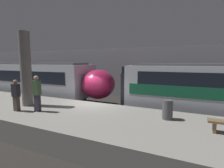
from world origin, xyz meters
The scene contains 8 objects.
ground_plane centered at (0.00, 0.00, 0.00)m, with size 120.00×120.00×0.00m, color #282623.
platform centered at (0.00, -2.30, 0.50)m, with size 40.00×4.61×1.01m.
station_rear_barrier centered at (0.00, 6.83, 2.42)m, with size 50.00×0.15×4.84m.
support_pillar_near centered at (-2.95, -2.33, 3.08)m, with size 0.60×0.60×4.15m.
train_modern centered at (-11.56, 2.19, 1.75)m, with size 23.06×2.94×3.41m.
person_waiting centered at (-1.44, -2.97, 1.97)m, with size 0.38×0.24×1.80m.
person_walking centered at (-2.45, -3.38, 1.84)m, with size 0.38×0.24×1.59m.
trash_bin centered at (4.63, -1.42, 1.43)m, with size 0.44×0.44×0.85m.
Camera 1 is at (5.62, -9.08, 3.48)m, focal length 28.00 mm.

